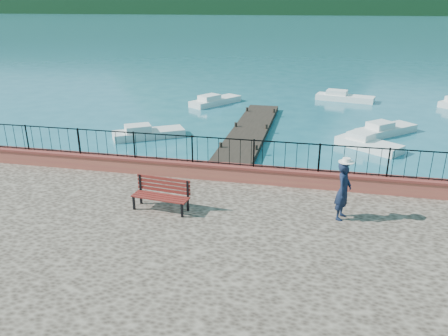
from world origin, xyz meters
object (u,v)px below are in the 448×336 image
at_px(park_bench, 161,201).
at_px(boat_1, 369,141).
at_px(boat_0, 149,131).
at_px(person, 343,191).
at_px(boat_4, 345,96).
at_px(boat_3, 216,99).
at_px(boat_2, 387,127).

relative_size(park_bench, boat_1, 0.54).
bearing_deg(park_bench, boat_0, 120.03).
distance_m(person, boat_4, 22.88).
bearing_deg(boat_0, boat_1, -29.42).
bearing_deg(boat_0, park_bench, -98.27).
bearing_deg(boat_0, boat_4, 16.38).
distance_m(boat_0, boat_3, 9.38).
distance_m(boat_0, boat_2, 13.64).
xyz_separation_m(person, boat_0, (-10.07, 10.23, -1.67)).
height_order(boat_2, boat_3, same).
bearing_deg(boat_0, boat_3, 47.83).
relative_size(park_bench, boat_2, 0.47).
relative_size(boat_2, boat_4, 0.89).
relative_size(boat_3, boat_4, 0.99).
xyz_separation_m(boat_0, boat_4, (11.18, 12.55, 0.00)).
distance_m(park_bench, boat_0, 11.88).
bearing_deg(boat_3, boat_4, -38.63).
bearing_deg(boat_2, boat_0, 152.19).
bearing_deg(boat_1, boat_0, -141.26).
height_order(park_bench, boat_3, park_bench).
xyz_separation_m(park_bench, boat_0, (-4.75, 10.83, -1.09)).
xyz_separation_m(park_bench, boat_4, (6.43, 23.39, -1.09)).
relative_size(boat_1, boat_2, 0.87).
bearing_deg(boat_1, boat_2, 104.39).
height_order(person, boat_2, person).
xyz_separation_m(boat_0, boat_2, (13.14, 3.64, 0.00)).
relative_size(person, boat_2, 0.45).
xyz_separation_m(park_bench, boat_3, (-3.09, 20.07, -1.09)).
relative_size(person, boat_3, 0.41).
distance_m(boat_0, boat_4, 16.81).
relative_size(person, boat_0, 0.44).
bearing_deg(boat_1, boat_4, 129.63).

